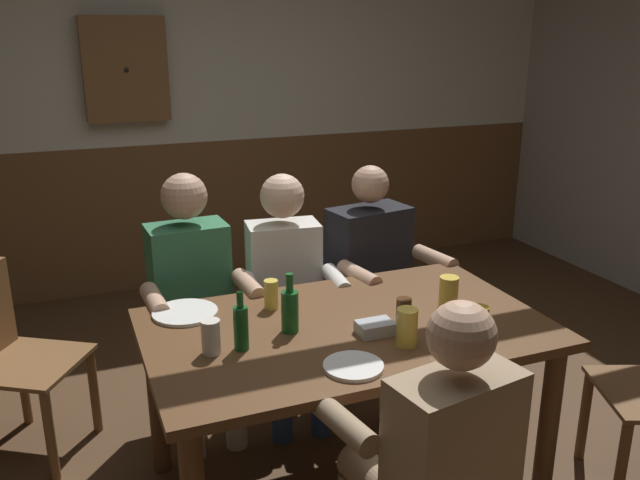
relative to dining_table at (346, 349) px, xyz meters
name	(u,v)px	position (x,y,z in m)	size (l,w,h in m)	color
ground_plane	(333,466)	(0.00, 0.13, -0.66)	(7.03, 7.03, 0.00)	#4C331E
back_wall_upper	(193,30)	(0.00, 2.73, 1.23)	(5.86, 0.12, 1.59)	beige
back_wall_wainscot	(203,211)	(0.00, 2.73, -0.11)	(5.86, 0.12, 1.09)	brown
dining_table	(346,349)	(0.00, 0.00, 0.00)	(1.59, 0.97, 0.76)	brown
person_0	(194,294)	(-0.47, 0.71, 0.04)	(0.52, 0.52, 1.26)	#33724C
person_1	(287,286)	(-0.01, 0.70, 0.02)	(0.53, 0.56, 1.22)	silver
person_2	(376,272)	(0.49, 0.71, 0.02)	(0.59, 0.59, 1.23)	black
person_3	(434,449)	(-0.01, -0.70, -0.01)	(0.58, 0.57, 1.17)	#997F60
chair_empty_near_right	(12,357)	(-1.29, 0.81, -0.18)	(0.61, 0.61, 0.88)	brown
condiment_caddy	(375,328)	(0.07, -0.12, 0.13)	(0.14, 0.10, 0.05)	#B2B7BC
plate_0	(353,366)	(-0.12, -0.34, 0.12)	(0.21, 0.21, 0.01)	white
plate_1	(185,313)	(-0.58, 0.34, 0.12)	(0.27, 0.27, 0.01)	white
bottle_0	(241,326)	(-0.45, -0.05, 0.20)	(0.06, 0.06, 0.23)	#195923
bottle_1	(290,309)	(-0.23, 0.03, 0.20)	(0.07, 0.07, 0.24)	#195923
pint_glass_0	(449,292)	(0.47, 0.00, 0.18)	(0.08, 0.08, 0.14)	#E5C64C
pint_glass_1	(271,294)	(-0.23, 0.27, 0.17)	(0.06, 0.06, 0.13)	#E5C64C
pint_glass_2	(404,311)	(0.21, -0.08, 0.16)	(0.06, 0.06, 0.11)	#4C2D19
pint_glass_3	(407,327)	(0.13, -0.25, 0.18)	(0.08, 0.08, 0.15)	#E5C64C
pint_glass_4	(478,321)	(0.43, -0.27, 0.17)	(0.08, 0.08, 0.12)	gold
pint_glass_5	(211,337)	(-0.56, -0.04, 0.17)	(0.07, 0.07, 0.13)	white
wall_dart_cabinet	(125,69)	(-0.50, 2.60, 0.97)	(0.56, 0.15, 0.70)	brown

